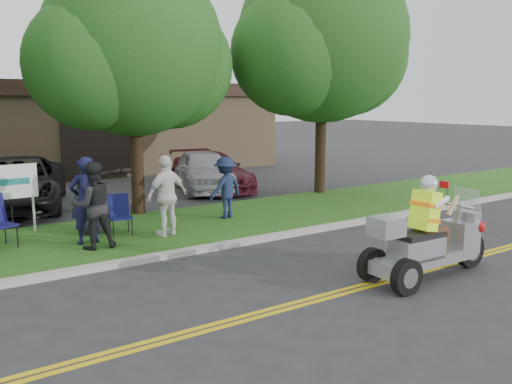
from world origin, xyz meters
TOP-DOWN VIEW (x-y plane):
  - ground at (0.00, 0.00)m, footprint 120.00×120.00m
  - centerline_near at (0.00, -0.58)m, footprint 60.00×0.10m
  - centerline_far at (0.00, -0.42)m, footprint 60.00×0.10m
  - curb at (0.00, 3.05)m, footprint 60.00×0.25m
  - grass_verge at (0.00, 5.20)m, footprint 60.00×4.00m
  - commercial_building at (2.00, 18.98)m, footprint 18.00×8.20m
  - tree_mid at (0.55, 7.23)m, footprint 5.88×4.80m
  - tree_right at (7.06, 7.03)m, footprint 6.86×5.60m
  - business_sign at (-2.90, 6.60)m, footprint 1.25×0.06m
  - trike_scooter at (2.75, -0.83)m, footprint 2.93×0.99m
  - lawn_chair_a at (-0.79, 5.19)m, footprint 0.57×0.58m
  - spectator_adult_left at (-1.70, 4.78)m, footprint 0.73×0.50m
  - spectator_adult_mid at (-1.69, 4.28)m, footprint 0.95×0.77m
  - spectator_adult_right at (0.08, 4.42)m, footprint 1.18×0.71m
  - spectator_chair_a at (2.19, 5.29)m, footprint 1.17×0.85m
  - spectator_chair_b at (-1.34, 5.57)m, footprint 0.85×0.56m
  - parked_car_mid at (-2.04, 10.28)m, footprint 4.04×6.03m
  - parked_car_right at (4.50, 10.12)m, footprint 2.45×4.87m
  - parked_car_far_right at (4.15, 10.03)m, footprint 3.00×4.68m

SIDE VIEW (x-z plane):
  - ground at x=0.00m, z-range 0.00..0.00m
  - centerline_near at x=0.00m, z-range 0.00..0.01m
  - centerline_far at x=0.00m, z-range 0.00..0.01m
  - grass_verge at x=0.00m, z-range 0.01..0.11m
  - curb at x=0.00m, z-range 0.00..0.12m
  - lawn_chair_a at x=-0.79m, z-range 0.16..1.10m
  - trike_scooter at x=2.75m, z-range -0.29..1.63m
  - parked_car_right at x=4.50m, z-range 0.00..1.36m
  - parked_car_far_right at x=4.15m, z-range 0.00..1.48m
  - parked_car_mid at x=-2.04m, z-range 0.00..1.54m
  - spectator_chair_a at x=2.19m, z-range 0.10..1.74m
  - spectator_chair_b at x=-1.34m, z-range 0.10..1.82m
  - spectator_adult_mid at x=-1.69m, z-range 0.10..1.96m
  - spectator_adult_right at x=0.08m, z-range 0.10..1.99m
  - spectator_adult_left at x=-1.70m, z-range 0.10..2.03m
  - business_sign at x=-2.90m, z-range 0.38..2.13m
  - commercial_building at x=2.00m, z-range 0.01..4.01m
  - tree_mid at x=0.55m, z-range 0.91..7.96m
  - tree_right at x=7.06m, z-range 0.99..9.06m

